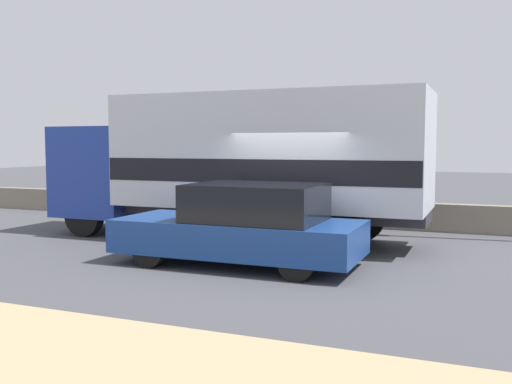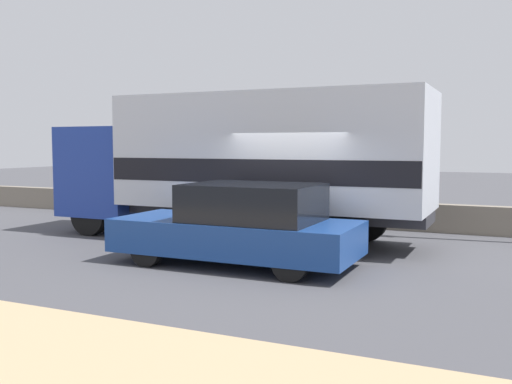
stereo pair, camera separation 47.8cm
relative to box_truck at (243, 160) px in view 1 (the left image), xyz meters
name	(u,v)px [view 1 (the left image)]	position (x,y,z in m)	size (l,w,h in m)	color
ground_plane	(268,265)	(1.55, -2.42, -1.89)	(80.00, 80.00, 0.00)	#47474C
stone_wall_backdrop	(339,213)	(1.55, 3.16, -1.53)	(60.00, 0.35, 0.73)	gray
box_truck	(243,160)	(0.00, 0.00, 0.00)	(9.08, 2.58, 3.39)	navy
car_hatchback	(244,226)	(1.15, -2.60, -1.14)	(4.59, 1.90, 1.54)	navy
pedestrian	(92,188)	(-5.86, 1.91, -0.97)	(0.39, 0.39, 1.78)	#473828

